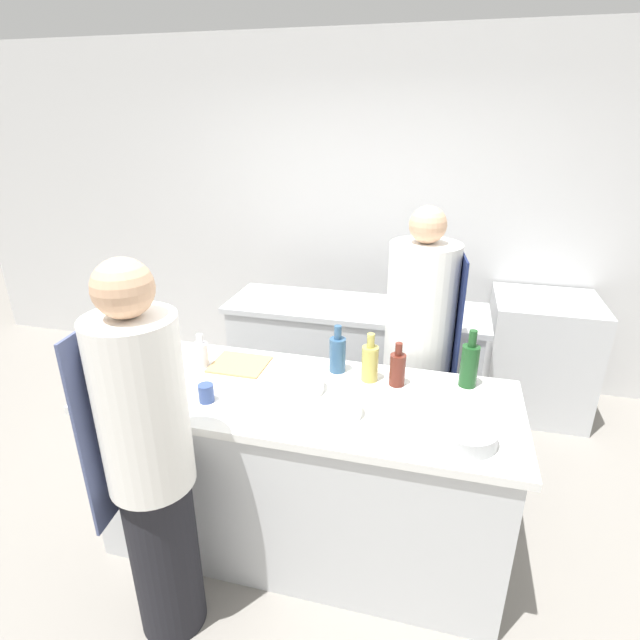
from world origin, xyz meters
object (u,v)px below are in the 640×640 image
oven_range (538,356)px  bowl_mixing_large (156,352)px  bottle_vinegar (370,362)px  bowl_ceramic_blue (299,382)px  bottle_wine (201,354)px  bowl_wooden_salad (468,436)px  bottle_sauce (338,353)px  cup (206,393)px  chef_at_stove (418,354)px  bottle_cooking_oil (397,368)px  chef_at_prep_near (150,465)px  bowl_prep_small (343,406)px  bottle_olive_oil (469,364)px

oven_range → bowl_mixing_large: 2.82m
bottle_vinegar → bowl_ceramic_blue: 0.37m
bottle_wine → bowl_wooden_salad: (1.39, -0.35, -0.04)m
bottle_sauce → cup: bearing=-139.7°
chef_at_stove → bottle_cooking_oil: 0.52m
chef_at_prep_near → cup: (0.04, 0.44, 0.09)m
bowl_prep_small → chef_at_prep_near: bearing=-144.6°
bottle_vinegar → bottle_wine: (-0.90, -0.08, -0.03)m
bottle_vinegar → bottle_cooking_oil: bottle_vinegar is taller
bottle_olive_oil → cup: 1.29m
oven_range → chef_at_prep_near: size_ratio=0.53×
oven_range → bottle_vinegar: bottle_vinegar is taller
chef_at_stove → bottle_cooking_oil: (-0.07, -0.49, 0.15)m
chef_at_prep_near → bottle_vinegar: (0.75, 0.84, 0.15)m
bottle_cooking_oil → bowl_wooden_salad: (0.34, -0.41, -0.06)m
bottle_olive_oil → bowl_ceramic_blue: size_ratio=1.23×
bowl_ceramic_blue → cup: size_ratio=2.76×
bottle_vinegar → bowl_wooden_salad: size_ratio=1.07×
bottle_sauce → cup: 0.71m
bottle_cooking_oil → bowl_mixing_large: 1.34m
chef_at_stove → bottle_wine: (-1.12, -0.56, 0.13)m
bowl_mixing_large → bowl_ceramic_blue: bearing=-8.5°
bottle_olive_oil → bottle_vinegar: size_ratio=1.17×
bottle_sauce → cup: (-0.54, -0.45, -0.06)m
bottle_olive_oil → bowl_prep_small: size_ratio=1.75×
oven_range → chef_at_prep_near: (-1.84, -2.36, 0.42)m
chef_at_prep_near → bottle_sauce: size_ratio=6.70×
bowl_wooden_salad → cup: cup is taller
bottle_sauce → bowl_ceramic_blue: bottle_sauce is taller
bowl_prep_small → bowl_wooden_salad: size_ratio=0.72×
bottle_olive_oil → bottle_wine: (-1.39, -0.15, -0.04)m
bottle_vinegar → bowl_ceramic_blue: size_ratio=1.05×
bowl_ceramic_blue → cup: cup is taller
chef_at_stove → cup: chef_at_stove is taller
bottle_vinegar → bowl_mixing_large: 1.20m
cup → bowl_prep_small: bearing=4.5°
oven_range → chef_at_stove: chef_at_stove is taller
chef_at_stove → bowl_wooden_salad: chef_at_stove is taller
bottle_vinegar → cup: bearing=-150.8°
chef_at_prep_near → bowl_ceramic_blue: size_ratio=7.10×
oven_range → cup: bearing=-133.2°
bowl_wooden_salad → cup: bearing=178.8°
chef_at_prep_near → bottle_olive_oil: bearing=-59.4°
bowl_wooden_salad → bowl_prep_small: bearing=172.0°
oven_range → bottle_wine: bottle_wine is taller
bowl_ceramic_blue → chef_at_prep_near: bearing=-123.4°
bottle_cooking_oil → bowl_ceramic_blue: (-0.46, -0.17, -0.05)m
bottle_olive_oil → bowl_mixing_large: (-1.69, -0.12, -0.08)m
chef_at_stove → bottle_sauce: size_ratio=6.69×
bowl_mixing_large → bowl_wooden_salad: 1.72m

